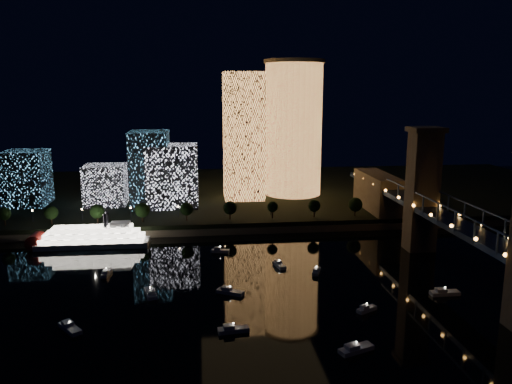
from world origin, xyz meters
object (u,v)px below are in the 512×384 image
riverboat (88,238)px  tower_rectangular (243,136)px  truss_bridge (485,246)px  tower_cylindrical (293,128)px

riverboat → tower_rectangular: bearing=42.7°
truss_bridge → riverboat: (-135.63, 65.47, -12.46)m
tower_rectangular → riverboat: bearing=-137.3°
tower_rectangular → riverboat: size_ratio=1.40×
tower_cylindrical → riverboat: 130.63m
tower_cylindrical → riverboat: tower_cylindrical is taller
tower_cylindrical → riverboat: size_ratio=1.54×
truss_bridge → riverboat: bearing=154.2°
tower_rectangular → truss_bridge: bearing=-63.9°
tower_cylindrical → truss_bridge: size_ratio=0.28×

